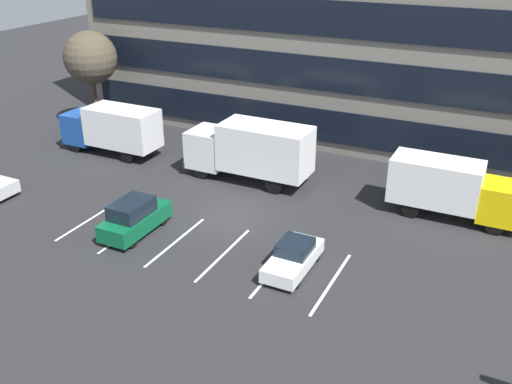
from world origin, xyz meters
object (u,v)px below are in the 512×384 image
object	(u,v)px
box_truck_yellow	(452,187)
bare_tree	(90,58)
box_truck_blue	(112,128)
box_truck_white	(250,149)
suv_forest	(134,217)
sedan_white	(294,257)

from	to	relation	value
box_truck_yellow	bare_tree	xyz separation A→B (m)	(-27.59, 3.53, 3.69)
box_truck_blue	box_truck_white	bearing A→B (deg)	0.51
box_truck_yellow	box_truck_blue	distance (m)	22.76
suv_forest	box_truck_blue	bearing A→B (deg)	134.02
sedan_white	bare_tree	bearing A→B (deg)	150.98
box_truck_white	box_truck_blue	xyz separation A→B (m)	(-10.71, -0.10, -0.20)
box_truck_blue	bare_tree	distance (m)	7.23
box_truck_white	box_truck_yellow	world-z (taller)	box_truck_white
suv_forest	sedan_white	size ratio (longest dim) A/B	1.06
box_truck_white	box_truck_yellow	bearing A→B (deg)	1.74
bare_tree	sedan_white	bearing A→B (deg)	-29.02
box_truck_blue	sedan_white	distance (m)	19.06
box_truck_yellow	box_truck_blue	size ratio (longest dim) A/B	0.95
box_truck_white	sedan_white	xyz separation A→B (m)	(6.45, -8.31, -1.44)
sedan_white	box_truck_blue	bearing A→B (deg)	154.43
box_truck_blue	suv_forest	bearing A→B (deg)	-45.98
box_truck_yellow	box_truck_blue	xyz separation A→B (m)	(-22.75, -0.46, 0.09)
box_truck_white	suv_forest	bearing A→B (deg)	-104.98
box_truck_white	bare_tree	world-z (taller)	bare_tree
box_truck_white	suv_forest	size ratio (longest dim) A/B	1.93
suv_forest	bare_tree	distance (m)	18.85
box_truck_blue	suv_forest	world-z (taller)	box_truck_blue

